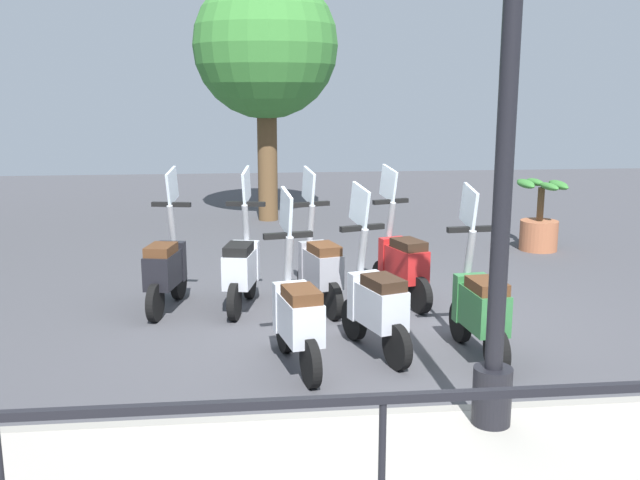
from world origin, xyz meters
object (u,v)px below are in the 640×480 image
object	(u,v)px
scooter_near_2	(297,315)
scooter_far_0	(402,262)
lamp_post_near	(505,145)
scooter_far_1	(319,266)
scooter_far_3	(166,267)
scooter_near_0	(479,306)
scooter_far_2	(242,266)
scooter_near_1	(375,303)
tree_distant	(266,47)
potted_palm	(540,221)

from	to	relation	value
scooter_near_2	scooter_far_0	world-z (taller)	same
lamp_post_near	scooter_far_1	bearing A→B (deg)	14.71
lamp_post_near	scooter_far_3	bearing A→B (deg)	36.98
lamp_post_near	scooter_far_1	xyz separation A→B (m)	(3.18, 0.83, -1.55)
scooter_near_0	scooter_far_2	bearing A→B (deg)	46.90
lamp_post_near	scooter_near_0	world-z (taller)	lamp_post_near
scooter_near_2	scooter_far_3	distance (m)	2.25
scooter_near_1	scooter_far_1	xyz separation A→B (m)	(1.42, 0.36, 0.00)
lamp_post_near	scooter_far_0	bearing A→B (deg)	-1.86
tree_distant	scooter_near_1	distance (m)	7.49
scooter_far_3	tree_distant	bearing A→B (deg)	-1.46
scooter_far_0	scooter_far_2	distance (m)	1.79
scooter_near_0	scooter_far_1	distance (m)	2.04
lamp_post_near	tree_distant	bearing A→B (deg)	7.78
potted_palm	scooter_far_1	size ratio (longest dim) A/B	0.69
scooter_near_0	scooter_far_3	size ratio (longest dim) A/B	1.00
lamp_post_near	scooter_far_3	xyz separation A→B (m)	(3.32, 2.50, -1.55)
scooter_near_1	scooter_far_0	bearing A→B (deg)	-38.74
potted_palm	scooter_near_2	size ratio (longest dim) A/B	0.69
scooter_near_0	scooter_far_3	world-z (taller)	same
scooter_far_2	scooter_far_3	xyz separation A→B (m)	(0.05, 0.82, 0.00)
lamp_post_near	scooter_far_0	world-z (taller)	lamp_post_near
tree_distant	scooter_near_1	bearing A→B (deg)	-174.11
scooter_near_1	scooter_near_2	distance (m)	0.79
scooter_near_0	scooter_far_0	bearing A→B (deg)	6.37
scooter_far_3	lamp_post_near	bearing A→B (deg)	-130.94
tree_distant	scooter_far_0	distance (m)	6.19
scooter_far_0	scooter_far_2	bearing A→B (deg)	72.91
scooter_far_1	scooter_near_1	bearing A→B (deg)	179.35
lamp_post_near	scooter_far_2	bearing A→B (deg)	27.22
lamp_post_near	scooter_near_2	distance (m)	2.46
tree_distant	scooter_far_2	distance (m)	6.09
scooter_near_0	scooter_far_0	size ratio (longest dim) A/B	1.00
tree_distant	scooter_far_2	xyz separation A→B (m)	(-5.48, 0.48, -2.63)
scooter_far_1	potted_palm	bearing A→B (deg)	-69.28
lamp_post_near	scooter_far_2	xyz separation A→B (m)	(3.27, 1.68, -1.55)
scooter_near_0	scooter_near_1	distance (m)	0.93
lamp_post_near	scooter_far_1	distance (m)	3.63
tree_distant	scooter_near_0	xyz separation A→B (m)	(-7.17, -1.63, -2.63)
tree_distant	scooter_far_2	size ratio (longest dim) A/B	2.88
lamp_post_near	scooter_near_1	distance (m)	2.40
potted_palm	tree_distant	bearing A→B (deg)	52.99
scooter_near_2	scooter_far_0	distance (m)	2.24
scooter_far_1	scooter_far_2	distance (m)	0.85
scooter_far_1	tree_distant	bearing A→B (deg)	-11.16
potted_palm	scooter_far_1	xyz separation A→B (m)	(-2.58, 3.60, 0.04)
scooter_near_0	scooter_near_1	xyz separation A→B (m)	(0.19, 0.91, 0.00)
scooter_near_2	scooter_far_3	size ratio (longest dim) A/B	1.00
lamp_post_near	potted_palm	bearing A→B (deg)	-25.69
scooter_far_0	scooter_far_2	size ratio (longest dim) A/B	1.00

